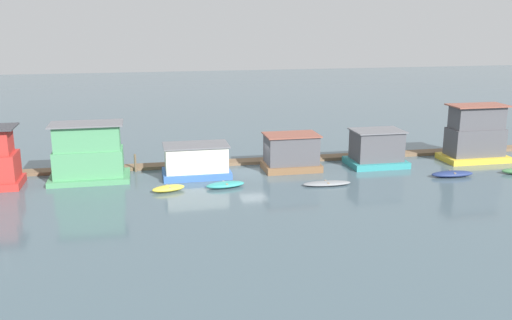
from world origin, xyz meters
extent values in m
plane|color=#475B66|center=(0.00, 0.00, 0.00)|extent=(200.00, 200.00, 0.00)
cube|color=brown|center=(0.00, 3.41, 0.15)|extent=(59.60, 1.63, 0.30)
cube|color=#4C9360|center=(-14.64, 0.27, 0.23)|extent=(6.86, 4.07, 0.46)
cube|color=#4C9360|center=(-14.64, 0.27, 1.62)|extent=(5.86, 3.07, 2.32)
cube|color=#4C9360|center=(-14.64, 0.27, 3.88)|extent=(5.50, 2.71, 2.19)
cube|color=slate|center=(-14.64, 0.27, 5.03)|extent=(6.16, 3.37, 0.12)
cube|color=#3866B7|center=(-5.34, -0.39, 0.29)|extent=(6.01, 3.58, 0.57)
cube|color=silver|center=(-5.34, -0.39, 1.70)|extent=(5.46, 3.03, 2.27)
cube|color=slate|center=(-5.34, -0.39, 2.90)|extent=(5.76, 3.33, 0.12)
cube|color=brown|center=(3.59, 0.16, 0.32)|extent=(5.23, 3.56, 0.64)
cube|color=#4C4C51|center=(3.59, 0.16, 1.96)|extent=(4.70, 3.02, 2.64)
cube|color=brown|center=(3.59, 0.16, 3.34)|extent=(5.00, 3.32, 0.12)
cube|color=teal|center=(12.03, 0.03, 0.29)|extent=(5.42, 4.04, 0.59)
cube|color=#4C4C51|center=(12.03, 0.03, 1.97)|extent=(4.48, 3.09, 2.77)
cube|color=slate|center=(12.03, 0.03, 3.42)|extent=(4.78, 3.39, 0.12)
cube|color=gold|center=(22.38, -0.07, 0.28)|extent=(6.39, 3.68, 0.55)
cube|color=#4C4C51|center=(22.38, -0.07, 1.91)|extent=(5.35, 2.64, 2.71)
cube|color=#4C4C51|center=(22.38, -0.07, 4.37)|extent=(4.99, 2.28, 2.22)
cube|color=brown|center=(22.38, -0.07, 5.54)|extent=(5.65, 2.94, 0.12)
ellipsoid|color=yellow|center=(-8.07, -4.44, 0.26)|extent=(2.95, 1.81, 0.51)
cube|color=#997F60|center=(-8.07, -4.44, 0.44)|extent=(0.40, 0.98, 0.08)
ellipsoid|color=teal|center=(-3.31, -4.26, 0.23)|extent=(3.51, 1.87, 0.47)
cube|color=#997F60|center=(-3.31, -4.26, 0.40)|extent=(0.34, 1.15, 0.08)
ellipsoid|color=gray|center=(5.27, -5.43, 0.18)|extent=(4.22, 1.43, 0.35)
cube|color=#997F60|center=(5.27, -5.43, 0.30)|extent=(0.19, 1.10, 0.08)
ellipsoid|color=navy|center=(17.15, -5.13, 0.26)|extent=(3.98, 1.46, 0.53)
cube|color=#997F60|center=(17.15, -5.13, 0.45)|extent=(0.20, 1.11, 0.08)
cylinder|color=brown|center=(-10.72, 2.35, 0.83)|extent=(0.21, 0.21, 1.66)
camera|label=1|loc=(-10.00, -49.82, 14.06)|focal=40.00mm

